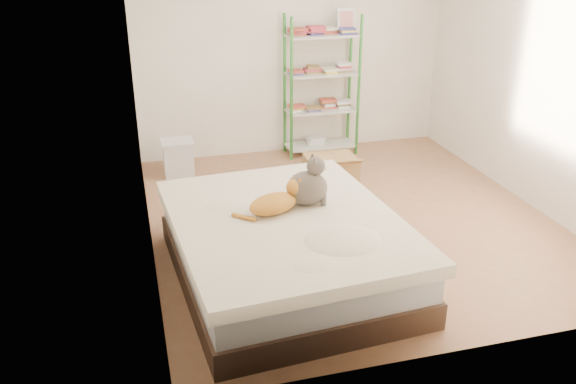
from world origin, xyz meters
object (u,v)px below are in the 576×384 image
object	(u,v)px
bed	(286,248)
grey_cat	(307,181)
orange_cat	(273,201)
white_bin	(178,158)
cardboard_box	(331,173)
shelf_unit	(322,82)

from	to	relation	value
bed	grey_cat	bearing A→B (deg)	36.35
orange_cat	white_bin	world-z (taller)	orange_cat
orange_cat	grey_cat	distance (m)	0.34
grey_cat	white_bin	size ratio (longest dim) A/B	0.99
cardboard_box	white_bin	world-z (taller)	cardboard_box
orange_cat	shelf_unit	distance (m)	2.97
bed	white_bin	xyz separation A→B (m)	(-0.61, 2.48, -0.06)
orange_cat	grey_cat	bearing A→B (deg)	-2.76
bed	cardboard_box	world-z (taller)	bed
shelf_unit	white_bin	size ratio (longest dim) A/B	4.22
cardboard_box	orange_cat	bearing A→B (deg)	-120.75
shelf_unit	cardboard_box	size ratio (longest dim) A/B	3.16
shelf_unit	white_bin	world-z (taller)	shelf_unit
bed	cardboard_box	distance (m)	1.87
grey_cat	white_bin	bearing A→B (deg)	25.95
grey_cat	white_bin	world-z (taller)	grey_cat
grey_cat	shelf_unit	bearing A→B (deg)	-14.75
bed	orange_cat	bearing A→B (deg)	121.65
grey_cat	white_bin	distance (m)	2.49
bed	cardboard_box	xyz separation A→B (m)	(0.93, 1.62, -0.08)
white_bin	cardboard_box	bearing A→B (deg)	-29.08
bed	shelf_unit	distance (m)	3.08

